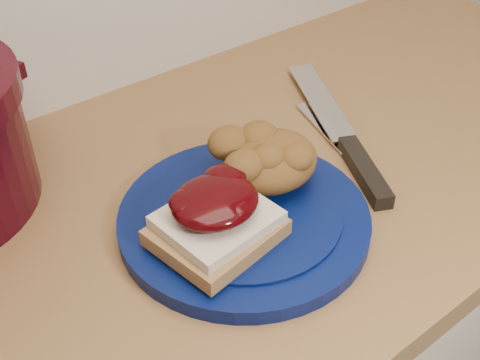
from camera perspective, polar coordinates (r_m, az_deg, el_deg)
plate at (r=0.70m, az=0.38°, el=-3.70°), size 0.31×0.31×0.02m
sandwich at (r=0.64m, az=-2.29°, el=-3.60°), size 0.14×0.13×0.06m
stuffing_mound at (r=0.71m, az=2.93°, el=1.81°), size 0.12×0.11×0.06m
chef_knife at (r=0.82m, az=10.50°, el=2.86°), size 0.18×0.33×0.02m
butter_knife at (r=0.85m, az=8.64°, el=4.06°), size 0.07×0.19×0.00m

